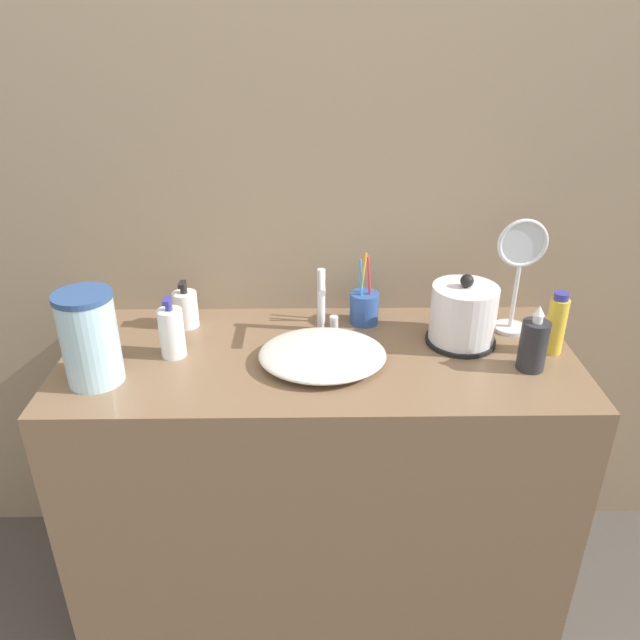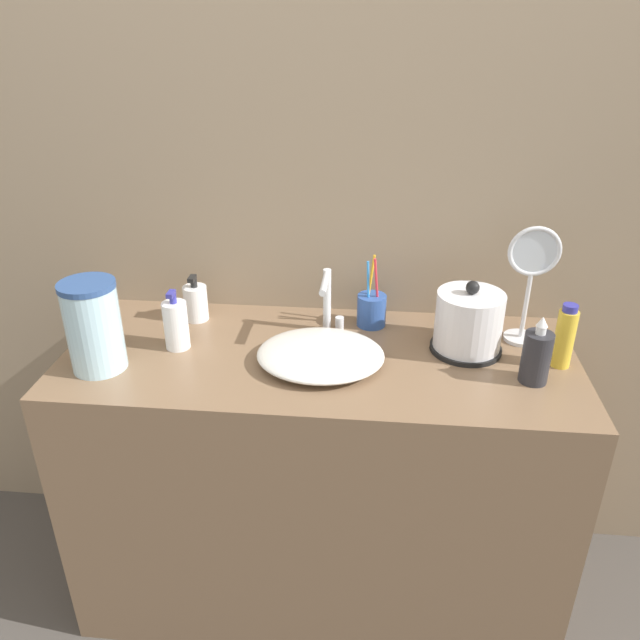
# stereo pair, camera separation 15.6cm
# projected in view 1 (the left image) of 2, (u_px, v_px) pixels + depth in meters

# --- Properties ---
(wall_back) EXTENTS (6.00, 0.04, 2.60)m
(wall_back) POSITION_uv_depth(u_px,v_px,m) (318.00, 140.00, 1.65)
(wall_back) COLOR gray
(wall_back) RESTS_ON ground_plane
(vanity_counter) EXTENTS (1.32, 0.55, 0.81)m
(vanity_counter) POSITION_uv_depth(u_px,v_px,m) (319.00, 477.00, 1.79)
(vanity_counter) COLOR brown
(vanity_counter) RESTS_ON ground_plane
(sink_basin) EXTENTS (0.32, 0.28, 0.05)m
(sink_basin) POSITION_uv_depth(u_px,v_px,m) (322.00, 354.00, 1.56)
(sink_basin) COLOR silver
(sink_basin) RESTS_ON vanity_counter
(faucet) EXTENTS (0.06, 0.15, 0.18)m
(faucet) POSITION_uv_depth(u_px,v_px,m) (323.00, 299.00, 1.67)
(faucet) COLOR silver
(faucet) RESTS_ON vanity_counter
(electric_kettle) EXTENTS (0.19, 0.19, 0.20)m
(electric_kettle) POSITION_uv_depth(u_px,v_px,m) (463.00, 317.00, 1.63)
(electric_kettle) COLOR black
(electric_kettle) RESTS_ON vanity_counter
(toothbrush_cup) EXTENTS (0.08, 0.08, 0.21)m
(toothbrush_cup) POSITION_uv_depth(u_px,v_px,m) (364.00, 307.00, 1.75)
(toothbrush_cup) COLOR #2D519E
(toothbrush_cup) RESTS_ON vanity_counter
(lotion_bottle) EXTENTS (0.07, 0.07, 0.14)m
(lotion_bottle) POSITION_uv_depth(u_px,v_px,m) (186.00, 309.00, 1.73)
(lotion_bottle) COLOR white
(lotion_bottle) RESTS_ON vanity_counter
(shampoo_bottle) EXTENTS (0.05, 0.05, 0.17)m
(shampoo_bottle) POSITION_uv_depth(u_px,v_px,m) (556.00, 324.00, 1.58)
(shampoo_bottle) COLOR gold
(shampoo_bottle) RESTS_ON vanity_counter
(mouthwash_bottle) EXTENTS (0.06, 0.06, 0.16)m
(mouthwash_bottle) POSITION_uv_depth(u_px,v_px,m) (172.00, 332.00, 1.57)
(mouthwash_bottle) COLOR white
(mouthwash_bottle) RESTS_ON vanity_counter
(hand_cream_bottle) EXTENTS (0.07, 0.07, 0.17)m
(hand_cream_bottle) POSITION_uv_depth(u_px,v_px,m) (533.00, 344.00, 1.52)
(hand_cream_bottle) COLOR #28282D
(hand_cream_bottle) RESTS_ON vanity_counter
(vanity_mirror) EXTENTS (0.13, 0.09, 0.32)m
(vanity_mirror) POSITION_uv_depth(u_px,v_px,m) (519.00, 267.00, 1.65)
(vanity_mirror) COLOR silver
(vanity_mirror) RESTS_ON vanity_counter
(water_pitcher) EXTENTS (0.13, 0.13, 0.23)m
(water_pitcher) POSITION_uv_depth(u_px,v_px,m) (90.00, 338.00, 1.45)
(water_pitcher) COLOR #B2DBEA
(water_pitcher) RESTS_ON vanity_counter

